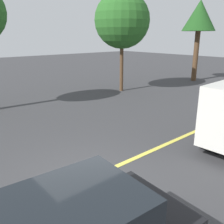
% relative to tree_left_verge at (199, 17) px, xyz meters
% --- Properties ---
extents(ground_plane, '(80.00, 80.00, 0.00)m').
position_rel_tree_left_verge_xyz_m(ground_plane, '(-15.60, -6.36, -4.94)').
color(ground_plane, '#38383A').
extents(lane_marking_centre, '(28.00, 0.16, 0.01)m').
position_rel_tree_left_verge_xyz_m(lane_marking_centre, '(-12.60, -6.36, -4.93)').
color(lane_marking_centre, '#E0D14C').
extents(tree_left_verge, '(2.57, 2.57, 6.20)m').
position_rel_tree_left_verge_xyz_m(tree_left_verge, '(0.00, 0.00, 0.00)').
color(tree_left_verge, '#513823').
rests_on(tree_left_verge, ground_plane).
extents(tree_right_verge, '(3.48, 3.48, 6.23)m').
position_rel_tree_left_verge_xyz_m(tree_right_verge, '(-7.22, 1.03, -0.46)').
color(tree_right_verge, '#513823').
rests_on(tree_right_verge, ground_plane).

